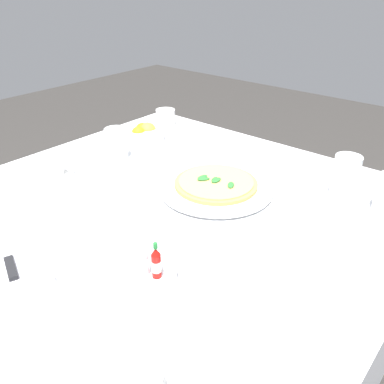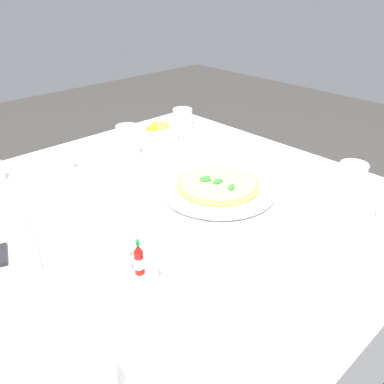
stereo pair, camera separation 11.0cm
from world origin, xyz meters
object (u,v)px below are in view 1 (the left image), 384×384
(pizza, at_px, (216,183))
(salt_shaker, at_px, (143,263))
(napkin_folded, at_px, (9,261))
(dinner_knife, at_px, (7,255))
(hot_sauce_bottle, at_px, (156,263))
(water_glass_far_left, at_px, (117,145))
(menu_card, at_px, (262,284))
(coffee_cup_back_corner, at_px, (166,119))
(pizza_plate, at_px, (216,187))
(pepper_shaker, at_px, (170,270))
(citrus_bowl, at_px, (144,133))
(water_glass_left_edge, at_px, (345,180))
(coffee_cup_near_right, at_px, (51,168))

(pizza, xyz_separation_m, salt_shaker, (-0.10, 0.38, 0.00))
(napkin_folded, relative_size, dinner_knife, 1.31)
(dinner_knife, xyz_separation_m, hot_sauce_bottle, (-0.27, -0.17, 0.01))
(salt_shaker, bearing_deg, pizza, -75.02)
(water_glass_far_left, bearing_deg, napkin_folded, 116.14)
(menu_card, bearing_deg, coffee_cup_back_corner, -80.34)
(pizza_plate, height_order, dinner_knife, dinner_knife)
(water_glass_far_left, distance_m, hot_sauce_bottle, 0.62)
(pizza, bearing_deg, napkin_folded, 75.99)
(salt_shaker, height_order, pepper_shaker, same)
(coffee_cup_back_corner, bearing_deg, water_glass_far_left, 105.57)
(citrus_bowl, height_order, menu_card, citrus_bowl)
(dinner_knife, xyz_separation_m, citrus_bowl, (0.30, -0.69, 0.00))
(water_glass_far_left, relative_size, napkin_folded, 0.41)
(napkin_folded, bearing_deg, pizza_plate, -87.19)
(citrus_bowl, height_order, hot_sauce_bottle, hot_sauce_bottle)
(napkin_folded, height_order, dinner_knife, dinner_knife)
(napkin_folded, height_order, pepper_shaker, pepper_shaker)
(water_glass_left_edge, height_order, citrus_bowl, water_glass_left_edge)
(napkin_folded, relative_size, pepper_shaker, 4.41)
(menu_card, bearing_deg, hot_sauce_bottle, -19.98)
(napkin_folded, xyz_separation_m, pepper_shaker, (-0.29, -0.18, 0.02))
(pizza, relative_size, menu_card, 3.48)
(salt_shaker, bearing_deg, water_glass_far_left, -35.75)
(citrus_bowl, bearing_deg, salt_shaker, 135.91)
(coffee_cup_back_corner, bearing_deg, coffee_cup_near_right, 94.82)
(coffee_cup_back_corner, height_order, water_glass_left_edge, water_glass_left_edge)
(water_glass_left_edge, xyz_separation_m, salt_shaker, (0.19, 0.57, -0.03))
(menu_card, bearing_deg, water_glass_left_edge, -130.07)
(coffee_cup_back_corner, xyz_separation_m, pepper_shaker, (-0.64, 0.67, -0.01))
(napkin_folded, distance_m, citrus_bowl, 0.75)
(coffee_cup_near_right, distance_m, hot_sauce_bottle, 0.58)
(dinner_knife, xyz_separation_m, pepper_shaker, (-0.30, -0.18, 0.00))
(pizza, xyz_separation_m, hot_sauce_bottle, (-0.13, 0.37, 0.01))
(hot_sauce_bottle, xyz_separation_m, menu_card, (-0.19, -0.09, -0.00))
(pizza_plate, xyz_separation_m, coffee_cup_near_right, (0.44, 0.25, 0.02))
(coffee_cup_near_right, height_order, hot_sauce_bottle, hot_sauce_bottle)
(dinner_knife, relative_size, salt_shaker, 3.36)
(coffee_cup_near_right, height_order, water_glass_far_left, water_glass_far_left)
(pizza_plate, height_order, water_glass_far_left, water_glass_far_left)
(menu_card, bearing_deg, salt_shaker, -20.54)
(water_glass_left_edge, bearing_deg, pepper_shaker, 76.50)
(water_glass_left_edge, xyz_separation_m, napkin_folded, (0.43, 0.73, -0.05))
(coffee_cup_near_right, relative_size, water_glass_left_edge, 1.04)
(coffee_cup_back_corner, xyz_separation_m, water_glass_left_edge, (-0.77, 0.12, 0.02))
(napkin_folded, distance_m, salt_shaker, 0.29)
(pepper_shaker, bearing_deg, pizza, -66.36)
(water_glass_far_left, distance_m, dinner_knife, 0.58)
(water_glass_left_edge, xyz_separation_m, pepper_shaker, (0.13, 0.55, -0.03))
(pizza, relative_size, coffee_cup_near_right, 1.80)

